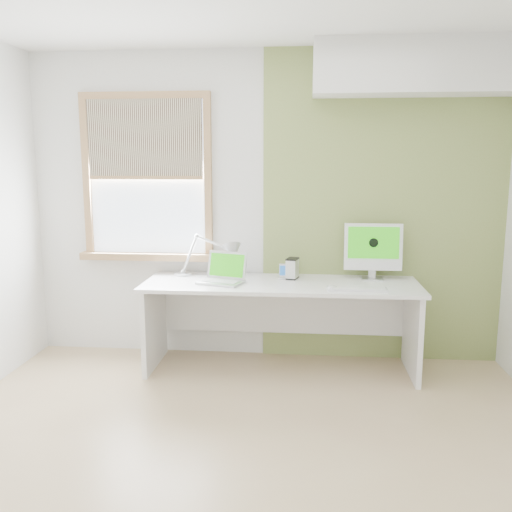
# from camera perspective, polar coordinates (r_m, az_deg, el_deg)

# --- Properties ---
(room) EXTENTS (4.04, 3.54, 2.64)m
(room) POSITION_cam_1_polar(r_m,az_deg,el_deg) (2.90, -1.90, 2.30)
(room) COLOR tan
(room) RESTS_ON ground
(accent_wall) EXTENTS (2.00, 0.02, 2.60)m
(accent_wall) POSITION_cam_1_polar(r_m,az_deg,el_deg) (4.65, 13.21, 4.91)
(accent_wall) COLOR olive
(accent_wall) RESTS_ON room
(soffit) EXTENTS (1.60, 0.40, 0.42)m
(soffit) POSITION_cam_1_polar(r_m,az_deg,el_deg) (4.56, 16.72, 18.55)
(soffit) COLOR white
(soffit) RESTS_ON room
(window) EXTENTS (1.20, 0.14, 1.42)m
(window) POSITION_cam_1_polar(r_m,az_deg,el_deg) (4.76, -11.44, 8.03)
(window) COLOR #AB7F50
(window) RESTS_ON room
(desk) EXTENTS (2.20, 0.70, 0.73)m
(desk) POSITION_cam_1_polar(r_m,az_deg,el_deg) (4.45, 2.66, -5.08)
(desk) COLOR white
(desk) RESTS_ON room
(desk_lamp) EXTENTS (0.62, 0.25, 0.36)m
(desk_lamp) POSITION_cam_1_polar(r_m,az_deg,el_deg) (4.52, -3.50, 0.12)
(desk_lamp) COLOR silver
(desk_lamp) RESTS_ON desk
(laptop) EXTENTS (0.40, 0.36, 0.24)m
(laptop) POSITION_cam_1_polar(r_m,az_deg,el_deg) (4.35, -3.45, -2.00)
(laptop) COLOR silver
(laptop) RESTS_ON desk
(phone_dock) EXTENTS (0.07, 0.07, 0.13)m
(phone_dock) POSITION_cam_1_polar(r_m,az_deg,el_deg) (4.45, 2.81, -2.01)
(phone_dock) COLOR silver
(phone_dock) RESTS_ON desk
(external_drive) EXTENTS (0.11, 0.15, 0.17)m
(external_drive) POSITION_cam_1_polar(r_m,az_deg,el_deg) (4.47, 3.85, -1.32)
(external_drive) COLOR silver
(external_drive) RESTS_ON desk
(imac) EXTENTS (0.47, 0.15, 0.46)m
(imac) POSITION_cam_1_polar(r_m,az_deg,el_deg) (4.52, 12.22, 0.82)
(imac) COLOR silver
(imac) RESTS_ON desk
(keyboard) EXTENTS (0.45, 0.13, 0.02)m
(keyboard) POSITION_cam_1_polar(r_m,az_deg,el_deg) (4.15, 10.60, -3.43)
(keyboard) COLOR white
(keyboard) RESTS_ON desk
(mouse) EXTENTS (0.10, 0.12, 0.03)m
(mouse) POSITION_cam_1_polar(r_m,az_deg,el_deg) (4.13, 8.03, -3.31)
(mouse) COLOR white
(mouse) RESTS_ON desk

